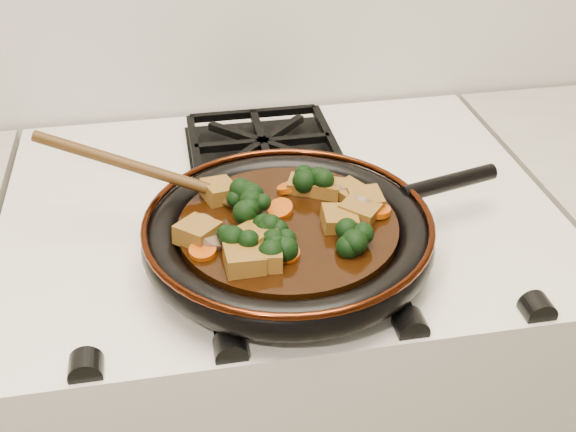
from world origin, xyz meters
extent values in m
cube|color=silver|center=(0.00, 1.69, 0.45)|extent=(0.76, 0.60, 0.90)
cylinder|color=black|center=(-0.01, 1.55, 0.93)|extent=(0.33, 0.33, 0.01)
torus|color=black|center=(-0.01, 1.55, 0.94)|extent=(0.35, 0.35, 0.04)
torus|color=#3F1709|center=(-0.01, 1.55, 0.96)|extent=(0.35, 0.35, 0.01)
cylinder|color=black|center=(0.21, 1.61, 0.96)|extent=(0.14, 0.06, 0.02)
cylinder|color=black|center=(-0.01, 1.55, 0.95)|extent=(0.27, 0.27, 0.02)
cube|color=brown|center=(-0.05, 1.48, 0.97)|extent=(0.05, 0.04, 0.03)
cube|color=brown|center=(-0.07, 1.48, 0.97)|extent=(0.05, 0.05, 0.03)
cube|color=brown|center=(0.08, 1.55, 0.97)|extent=(0.06, 0.06, 0.03)
cube|color=brown|center=(0.05, 1.54, 0.97)|extent=(0.04, 0.04, 0.03)
cube|color=brown|center=(0.08, 1.60, 0.97)|extent=(0.05, 0.05, 0.02)
cube|color=brown|center=(0.05, 1.61, 0.97)|extent=(0.05, 0.05, 0.02)
cube|color=brown|center=(0.02, 1.63, 0.97)|extent=(0.05, 0.05, 0.02)
cube|color=brown|center=(-0.05, 1.52, 0.97)|extent=(0.06, 0.06, 0.03)
cube|color=brown|center=(-0.09, 1.63, 0.97)|extent=(0.05, 0.05, 0.03)
cube|color=brown|center=(-0.12, 1.54, 0.97)|extent=(0.06, 0.06, 0.03)
cube|color=brown|center=(0.09, 1.57, 0.97)|extent=(0.04, 0.04, 0.03)
cylinder|color=#B44205|center=(-0.12, 1.51, 0.96)|extent=(0.03, 0.03, 0.01)
cylinder|color=#B44205|center=(0.00, 1.63, 0.96)|extent=(0.03, 0.03, 0.02)
cylinder|color=#B44205|center=(0.05, 1.54, 0.96)|extent=(0.03, 0.03, 0.01)
cylinder|color=#B44205|center=(0.10, 1.55, 0.96)|extent=(0.03, 0.03, 0.01)
cylinder|color=#B44205|center=(-0.02, 1.49, 0.96)|extent=(0.03, 0.03, 0.01)
cylinder|color=#B44205|center=(-0.02, 1.58, 0.96)|extent=(0.03, 0.03, 0.02)
cylinder|color=brown|center=(0.09, 1.57, 0.97)|extent=(0.04, 0.04, 0.03)
cylinder|color=brown|center=(0.07, 1.61, 0.97)|extent=(0.05, 0.05, 0.02)
cylinder|color=brown|center=(-0.11, 1.56, 0.97)|extent=(0.04, 0.04, 0.03)
cylinder|color=brown|center=(-0.11, 1.55, 0.97)|extent=(0.05, 0.04, 0.03)
cylinder|color=brown|center=(-0.10, 1.53, 0.97)|extent=(0.03, 0.03, 0.02)
ellipsoid|color=#472B0F|center=(-0.07, 1.62, 0.96)|extent=(0.07, 0.06, 0.02)
cylinder|color=#472B0F|center=(-0.19, 1.65, 1.00)|extent=(0.02, 0.02, 0.26)
camera|label=1|loc=(-0.14, 0.85, 1.45)|focal=45.00mm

